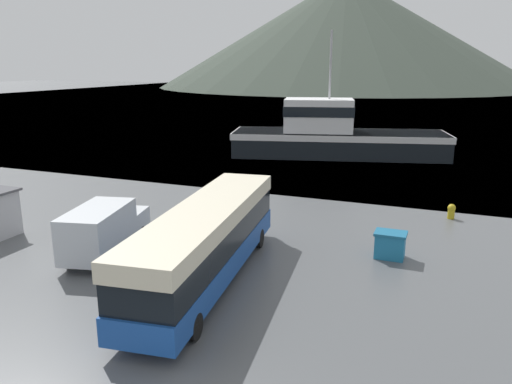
# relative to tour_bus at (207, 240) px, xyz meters

# --- Properties ---
(water_surface) EXTENTS (240.00, 240.00, 0.00)m
(water_surface) POSITION_rel_tour_bus_xyz_m (2.89, 133.97, -1.78)
(water_surface) COLOR #3D5160
(water_surface) RESTS_ON ground
(hill_backdrop) EXTENTS (140.04, 140.04, 40.39)m
(hill_backdrop) POSITION_rel_tour_bus_xyz_m (-32.95, 179.56, 18.42)
(hill_backdrop) COLOR #3D473D
(hill_backdrop) RESTS_ON ground
(tour_bus) EXTENTS (3.98, 12.47, 3.14)m
(tour_bus) POSITION_rel_tour_bus_xyz_m (0.00, 0.00, 0.00)
(tour_bus) COLOR #194799
(tour_bus) RESTS_ON ground
(delivery_van) EXTENTS (3.29, 6.14, 2.36)m
(delivery_van) POSITION_rel_tour_bus_xyz_m (-5.74, 0.88, -0.53)
(delivery_van) COLOR silver
(delivery_van) RESTS_ON ground
(fishing_boat) EXTENTS (20.80, 10.52, 11.52)m
(fishing_boat) POSITION_rel_tour_bus_xyz_m (-1.79, 29.92, 0.18)
(fishing_boat) COLOR black
(fishing_boat) RESTS_ON water_surface
(storage_bin) EXTENTS (1.41, 1.05, 1.22)m
(storage_bin) POSITION_rel_tour_bus_xyz_m (6.54, 5.31, -1.16)
(storage_bin) COLOR teal
(storage_bin) RESTS_ON ground
(small_boat) EXTENTS (2.45, 7.67, 1.04)m
(small_boat) POSITION_rel_tour_bus_xyz_m (5.01, 36.23, -1.26)
(small_boat) COLOR maroon
(small_boat) RESTS_ON water_surface
(mooring_bollard) EXTENTS (0.44, 0.44, 0.85)m
(mooring_bollard) POSITION_rel_tour_bus_xyz_m (9.04, 12.64, -1.32)
(mooring_bollard) COLOR #B29919
(mooring_bollard) RESTS_ON ground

